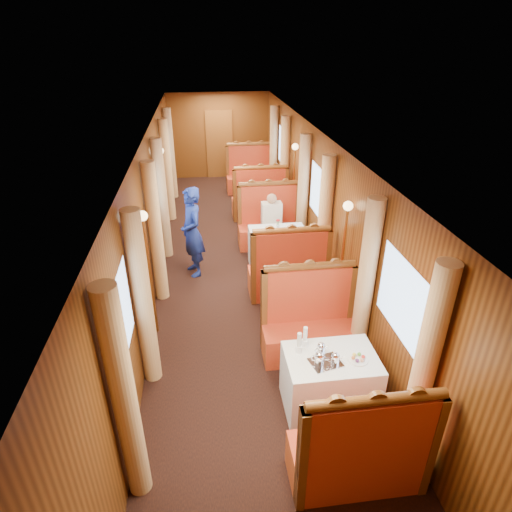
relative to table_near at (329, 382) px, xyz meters
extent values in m
cube|color=brown|center=(-0.75, 9.47, 0.62)|extent=(0.80, 0.04, 2.00)
cube|color=white|center=(0.00, 0.00, 0.00)|extent=(1.05, 0.72, 0.75)
cube|color=#AB1513|center=(0.00, -0.95, -0.15)|extent=(1.30, 0.55, 0.45)
cube|color=#AB1513|center=(0.00, -1.17, 0.48)|extent=(1.30, 0.12, 0.80)
cylinder|color=brown|center=(0.00, -1.17, 0.92)|extent=(1.23, 0.10, 0.10)
cube|color=#AB1513|center=(0.00, 0.95, -0.15)|extent=(1.30, 0.55, 0.45)
cube|color=#AB1513|center=(0.00, 1.17, 0.48)|extent=(1.30, 0.12, 0.80)
cylinder|color=brown|center=(0.00, 1.17, 0.92)|extent=(1.23, 0.10, 0.10)
cube|color=white|center=(0.00, 3.50, 0.00)|extent=(1.05, 0.72, 0.75)
cube|color=#AB1513|center=(0.00, 2.55, -0.15)|extent=(1.30, 0.55, 0.45)
cube|color=#AB1513|center=(0.00, 2.33, 0.48)|extent=(1.30, 0.12, 0.80)
cylinder|color=brown|center=(0.00, 2.33, 0.92)|extent=(1.23, 0.10, 0.10)
cube|color=#AB1513|center=(0.00, 4.45, -0.15)|extent=(1.30, 0.55, 0.45)
cube|color=#AB1513|center=(0.00, 4.67, 0.48)|extent=(1.30, 0.12, 0.80)
cylinder|color=brown|center=(0.00, 4.67, 0.92)|extent=(1.23, 0.10, 0.10)
cube|color=white|center=(0.00, 7.00, 0.00)|extent=(1.05, 0.72, 0.75)
cube|color=#AB1513|center=(0.00, 6.05, -0.15)|extent=(1.30, 0.55, 0.45)
cube|color=#AB1513|center=(0.00, 5.83, 0.48)|extent=(1.30, 0.12, 0.80)
cylinder|color=brown|center=(0.00, 5.83, 0.92)|extent=(1.23, 0.10, 0.10)
cube|color=#AB1513|center=(0.00, 7.95, -0.15)|extent=(1.30, 0.55, 0.45)
cube|color=#AB1513|center=(0.00, 8.16, 0.48)|extent=(1.30, 0.12, 0.80)
cylinder|color=brown|center=(0.00, 8.16, 0.92)|extent=(1.23, 0.10, 0.10)
cube|color=silver|center=(-0.10, -0.09, 0.38)|extent=(0.39, 0.33, 0.01)
cylinder|color=white|center=(0.28, -0.08, 0.38)|extent=(0.23, 0.23, 0.01)
cylinder|color=white|center=(-0.36, 0.14, 0.42)|extent=(0.08, 0.08, 0.08)
cylinder|color=white|center=(-0.36, 0.14, 0.55)|extent=(0.05, 0.05, 0.18)
cylinder|color=white|center=(-0.26, 0.24, 0.42)|extent=(0.08, 0.08, 0.08)
cylinder|color=white|center=(-0.26, 0.24, 0.55)|extent=(0.05, 0.05, 0.18)
cylinder|color=silver|center=(-0.01, 3.47, 0.45)|extent=(0.06, 0.06, 0.14)
cylinder|color=silver|center=(0.00, 7.00, 0.45)|extent=(0.06, 0.06, 0.14)
cylinder|color=#E5B275|center=(-2.13, -0.78, 0.80)|extent=(0.22, 0.22, 2.35)
cylinder|color=#E5B275|center=(-2.13, 0.78, 0.80)|extent=(0.22, 0.22, 2.35)
cylinder|color=#E5B275|center=(0.63, -0.78, 0.80)|extent=(0.22, 0.22, 2.35)
cylinder|color=#E5B275|center=(0.63, 0.78, 0.80)|extent=(0.22, 0.22, 2.35)
cylinder|color=#E5B275|center=(-2.13, 2.72, 0.80)|extent=(0.22, 0.22, 2.35)
cylinder|color=#E5B275|center=(-2.13, 4.28, 0.80)|extent=(0.22, 0.22, 2.35)
cylinder|color=#E5B275|center=(0.63, 2.72, 0.80)|extent=(0.22, 0.22, 2.35)
cylinder|color=#E5B275|center=(0.63, 4.28, 0.80)|extent=(0.22, 0.22, 2.35)
cylinder|color=#E5B275|center=(-2.13, 6.22, 0.80)|extent=(0.22, 0.22, 2.35)
cylinder|color=#E5B275|center=(-2.13, 7.78, 0.80)|extent=(0.22, 0.22, 2.35)
cylinder|color=#E5B275|center=(0.63, 6.22, 0.80)|extent=(0.22, 0.22, 2.35)
cylinder|color=#E5B275|center=(0.63, 7.78, 0.80)|extent=(0.22, 0.22, 2.35)
cylinder|color=#BF8C3F|center=(-2.15, 1.75, 0.55)|extent=(0.04, 0.04, 1.85)
sphere|color=#FFD18C|center=(-2.15, 1.75, 1.50)|extent=(0.14, 0.14, 0.14)
cylinder|color=#BF8C3F|center=(0.65, 1.75, 0.55)|extent=(0.04, 0.04, 1.85)
sphere|color=#FFD18C|center=(0.65, 1.75, 1.50)|extent=(0.14, 0.14, 0.14)
cylinder|color=#BF8C3F|center=(-2.15, 5.25, 0.55)|extent=(0.04, 0.04, 1.85)
sphere|color=#FFD18C|center=(-2.15, 5.25, 1.50)|extent=(0.14, 0.14, 0.14)
cylinder|color=#BF8C3F|center=(0.65, 5.25, 0.55)|extent=(0.04, 0.04, 1.85)
sphere|color=#FFD18C|center=(0.65, 5.25, 1.50)|extent=(0.14, 0.14, 0.14)
imported|color=navy|center=(-1.58, 3.47, 0.46)|extent=(0.57, 0.70, 1.67)
cube|color=beige|center=(0.00, 4.27, 0.38)|extent=(0.40, 0.24, 0.55)
sphere|color=tan|center=(0.00, 4.27, 0.74)|extent=(0.20, 0.20, 0.20)
cube|color=beige|center=(0.00, 4.10, 0.15)|extent=(0.36, 0.30, 0.14)
camera|label=1|loc=(-1.34, -3.62, 3.65)|focal=30.00mm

